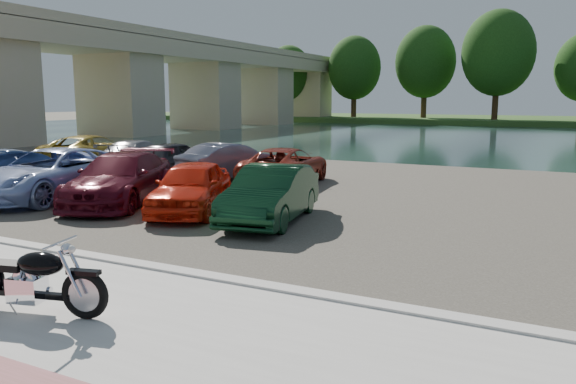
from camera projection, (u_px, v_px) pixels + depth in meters
name	position (u px, v px, depth m)	size (l,w,h in m)	color
ground	(114.00, 323.00, 7.62)	(200.00, 200.00, 0.00)	#595447
promenade	(53.00, 348.00, 6.73)	(60.00, 6.00, 0.10)	#B9B5AE
kerb	(201.00, 277.00, 9.37)	(60.00, 0.30, 0.14)	#B9B5AE
parking_lot	(372.00, 197.00, 17.30)	(60.00, 18.00, 0.04)	#403D34
river	(494.00, 139.00, 42.81)	(120.00, 40.00, 0.00)	#1A2F2E
far_bank	(527.00, 120.00, 70.91)	(120.00, 24.00, 0.60)	#2C4D1B
bridge	(199.00, 73.00, 55.30)	(7.00, 56.00, 8.55)	tan
far_trees	(569.00, 58.00, 62.32)	(70.25, 10.68, 12.52)	#3B2715
motorcycle	(16.00, 280.00, 7.66)	(2.29, 0.93, 1.05)	black
car_2	(52.00, 174.00, 16.83)	(2.48, 5.38, 1.50)	#95A9D9
car_3	(120.00, 179.00, 15.98)	(2.01, 4.95, 1.44)	#4D0B18
car_4	(191.00, 187.00, 14.75)	(1.60, 3.99, 1.36)	red
car_5	(271.00, 194.00, 13.65)	(1.44, 4.12, 1.36)	#0D311A
car_6	(91.00, 151.00, 24.73)	(2.33, 5.06, 1.41)	olive
car_7	(137.00, 154.00, 23.92)	(1.75, 4.32, 1.25)	gray
car_8	(173.00, 158.00, 22.13)	(1.59, 3.95, 1.35)	black
car_9	(230.00, 161.00, 20.88)	(1.44, 4.12, 1.36)	slate
car_10	(285.00, 166.00, 19.67)	(2.15, 4.65, 1.29)	maroon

